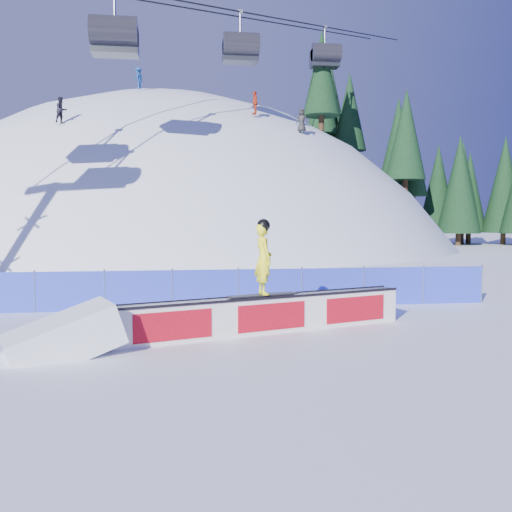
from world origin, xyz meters
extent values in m
plane|color=white|center=(0.00, 0.00, 0.00)|extent=(160.00, 160.00, 0.00)
sphere|color=silver|center=(0.00, 42.00, -18.00)|extent=(64.00, 64.00, 64.00)
cylinder|color=#342215|center=(14.92, 40.75, 10.88)|extent=(0.50, 0.50, 1.40)
cone|color=black|center=(14.92, 40.75, 15.76)|extent=(3.77, 3.77, 8.56)
cylinder|color=#342215|center=(15.63, 37.42, 10.14)|extent=(0.50, 0.50, 1.40)
cone|color=black|center=(15.63, 37.42, 14.93)|extent=(3.68, 3.68, 8.37)
cylinder|color=#342215|center=(16.04, 36.05, 9.64)|extent=(0.50, 0.50, 1.40)
cone|color=black|center=(16.04, 36.05, 14.81)|extent=(4.01, 4.01, 9.12)
cylinder|color=#342215|center=(20.16, 45.76, 7.16)|extent=(0.50, 0.50, 1.40)
cone|color=black|center=(20.16, 45.76, 10.83)|extent=(2.70, 2.70, 6.13)
cylinder|color=#342215|center=(21.75, 36.95, 5.53)|extent=(0.50, 0.50, 1.40)
cone|color=black|center=(21.75, 36.95, 10.72)|extent=(4.04, 4.04, 9.19)
cylinder|color=#342215|center=(22.51, 36.69, 4.72)|extent=(0.50, 0.50, 1.40)
cone|color=black|center=(22.51, 36.69, 9.53)|extent=(3.71, 3.71, 8.42)
cylinder|color=#342215|center=(24.50, 44.11, 3.08)|extent=(0.50, 0.50, 1.40)
cone|color=black|center=(24.50, 44.11, 7.46)|extent=(3.33, 3.33, 7.56)
cylinder|color=#342215|center=(26.49, 41.38, 0.60)|extent=(0.50, 0.50, 1.40)
cone|color=black|center=(26.49, 41.38, 4.46)|extent=(2.87, 2.87, 6.52)
cylinder|color=#342215|center=(28.90, 44.67, 0.60)|extent=(0.50, 0.50, 1.40)
cone|color=black|center=(28.90, 44.67, 4.70)|extent=(3.08, 3.08, 7.00)
cylinder|color=#342215|center=(30.43, 44.46, 0.60)|extent=(0.50, 0.50, 1.40)
cone|color=black|center=(30.43, 44.46, 4.63)|extent=(3.02, 3.02, 6.86)
cylinder|color=#342215|center=(30.71, 42.32, 0.60)|extent=(0.50, 0.50, 1.40)
cone|color=black|center=(30.71, 42.32, 5.83)|extent=(4.07, 4.07, 9.25)
cylinder|color=#342215|center=(32.04, 41.51, 0.60)|extent=(0.50, 0.50, 1.40)
cone|color=black|center=(32.04, 41.51, 5.81)|extent=(4.05, 4.05, 9.22)
cylinder|color=#342215|center=(34.53, 43.46, 0.60)|extent=(0.50, 0.50, 1.40)
cone|color=black|center=(34.53, 43.46, 6.09)|extent=(4.31, 4.31, 9.79)
cube|color=blue|center=(0.00, 4.50, 0.60)|extent=(22.00, 0.03, 1.20)
cylinder|color=#3D476E|center=(-3.00, 4.50, 0.65)|extent=(0.05, 0.05, 1.30)
cylinder|color=#3D476E|center=(-1.00, 4.50, 0.65)|extent=(0.05, 0.05, 1.30)
cylinder|color=#3D476E|center=(1.00, 4.50, 0.65)|extent=(0.05, 0.05, 1.30)
cylinder|color=#3D476E|center=(3.00, 4.50, 0.65)|extent=(0.05, 0.05, 1.30)
cylinder|color=#3D476E|center=(5.00, 4.50, 0.65)|extent=(0.05, 0.05, 1.30)
cylinder|color=#3D476E|center=(7.00, 4.50, 0.65)|extent=(0.05, 0.05, 1.30)
cylinder|color=#3D476E|center=(9.00, 4.50, 0.65)|extent=(0.05, 0.05, 1.30)
cylinder|color=#3D476E|center=(11.00, 4.50, 0.65)|extent=(0.05, 0.05, 1.30)
cylinder|color=#222128|center=(-2.00, 17.93, 12.36)|extent=(2.40, 1.50, 1.50)
cylinder|color=#222128|center=(5.50, 26.13, 14.40)|extent=(2.40, 1.50, 1.50)
cylinder|color=#222128|center=(13.75, 35.15, 16.64)|extent=(2.40, 1.50, 1.50)
cube|color=white|center=(3.31, 0.70, 0.43)|extent=(7.33, 2.97, 0.86)
cube|color=gray|center=(3.31, 0.70, 0.87)|extent=(7.27, 2.97, 0.04)
cube|color=black|center=(3.40, 0.47, 0.88)|extent=(7.18, 2.55, 0.06)
cube|color=black|center=(3.23, 0.94, 0.88)|extent=(7.18, 2.55, 0.06)
cube|color=red|center=(3.40, 0.47, 0.43)|extent=(6.82, 2.41, 0.64)
cube|color=red|center=(3.23, 0.94, 0.43)|extent=(6.82, 2.41, 0.64)
cube|color=black|center=(3.21, 0.67, 0.93)|extent=(1.78, 0.89, 0.03)
imported|color=#FDFD1F|center=(3.21, 0.67, 1.80)|extent=(0.52, 0.69, 1.71)
sphere|color=black|center=(3.21, 0.67, 2.60)|extent=(0.32, 0.32, 0.32)
imported|color=black|center=(-6.19, 25.69, 9.65)|extent=(1.01, 1.01, 1.65)
imported|color=#BA331A|center=(6.72, 28.28, 10.94)|extent=(0.53, 1.01, 1.65)
imported|color=#184490|center=(-1.83, 34.11, 13.78)|extent=(1.03, 1.23, 1.65)
imported|color=#262626|center=(10.06, 27.84, 9.70)|extent=(0.93, 0.75, 1.65)
camera|label=1|loc=(1.19, -12.82, 2.83)|focal=40.00mm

